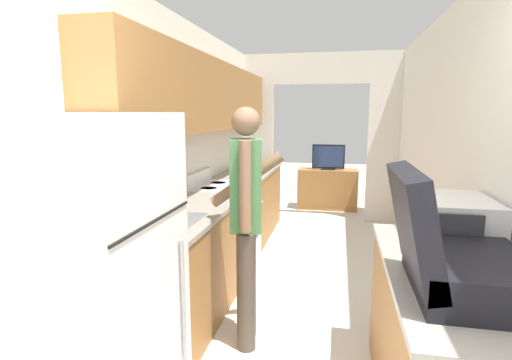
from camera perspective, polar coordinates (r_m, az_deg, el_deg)
The scene contains 13 objects.
wall_left at distance 3.66m, azimuth -10.92°, elevation 7.18°, with size 0.38×7.50×2.50m.
wall_right at distance 3.11m, azimuth 28.34°, elevation 1.42°, with size 0.06×7.50×2.50m.
wall_far_with_doorway at distance 6.14m, azimuth 9.07°, elevation 7.51°, with size 2.72×0.06×2.50m.
counter_left at distance 4.25m, azimuth -4.54°, elevation -6.66°, with size 0.62×4.01×0.88m.
counter_right at distance 2.39m, azimuth 25.43°, elevation -21.27°, with size 0.62×1.53×0.88m.
refrigerator at distance 2.06m, azimuth -22.84°, elevation -14.47°, with size 0.72×0.75×1.63m.
range_oven at distance 4.26m, azimuth -4.37°, elevation -6.55°, with size 0.66×0.74×1.02m.
person at distance 2.75m, azimuth -1.40°, elevation -5.86°, with size 0.54×0.42×1.67m.
suitcase at distance 1.89m, azimuth 26.09°, elevation -9.73°, with size 0.56×0.63×0.52m.
microwave at distance 2.52m, azimuth 26.61°, elevation -5.42°, with size 0.37×0.53×0.28m.
tv_cabinet at distance 6.94m, azimuth 10.18°, elevation -1.25°, with size 1.00×0.42×0.68m.
television at distance 6.82m, azimuth 10.30°, elevation 3.21°, with size 0.54×0.16×0.42m.
knife at distance 4.62m, azimuth -2.85°, elevation 0.33°, with size 0.16×0.28×0.02m.
Camera 1 is at (0.30, -1.00, 1.63)m, focal length 28.00 mm.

